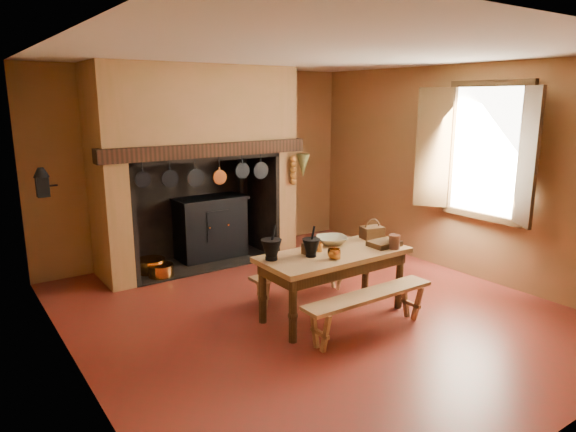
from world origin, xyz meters
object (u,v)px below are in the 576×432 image
(iron_range, at_px, (211,227))
(bench_front, at_px, (369,303))
(wicker_basket, at_px, (372,232))
(work_table, at_px, (334,262))
(mixing_bowl, at_px, (332,240))
(coffee_grinder, at_px, (309,248))

(iron_range, xyz_separation_m, bench_front, (0.16, -3.24, -0.16))
(bench_front, relative_size, wicker_basket, 5.45)
(work_table, distance_m, bench_front, 0.63)
(bench_front, height_order, mixing_bowl, mixing_bowl)
(mixing_bowl, distance_m, wicker_basket, 0.55)
(work_table, distance_m, wicker_basket, 0.79)
(iron_range, relative_size, coffee_grinder, 8.80)
(bench_front, relative_size, coffee_grinder, 8.55)
(bench_front, distance_m, wicker_basket, 1.16)
(mixing_bowl, xyz_separation_m, wicker_basket, (0.54, -0.09, 0.04))
(iron_range, height_order, wicker_basket, iron_range)
(mixing_bowl, bearing_deg, wicker_basket, -9.57)
(wicker_basket, bearing_deg, work_table, -154.15)
(iron_range, relative_size, wicker_basket, 5.61)
(bench_front, relative_size, mixing_bowl, 4.45)
(iron_range, bearing_deg, coffee_grinder, -92.27)
(coffee_grinder, relative_size, wicker_basket, 0.64)
(coffee_grinder, distance_m, wicker_basket, 1.00)
(iron_range, distance_m, coffee_grinder, 2.58)
(work_table, bearing_deg, bench_front, -90.00)
(bench_front, bearing_deg, iron_range, 92.78)
(mixing_bowl, bearing_deg, bench_front, -103.00)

